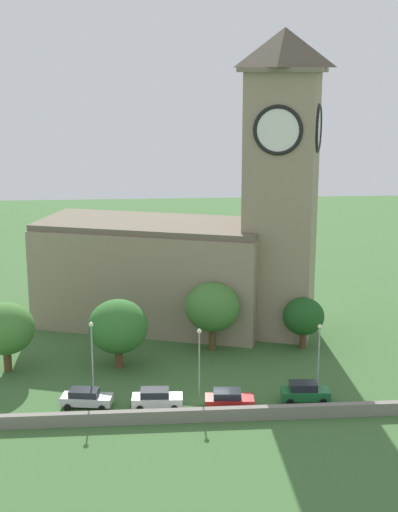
{
  "coord_description": "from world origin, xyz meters",
  "views": [
    {
      "loc": [
        -6.41,
        -61.94,
        29.38
      ],
      "look_at": [
        -0.81,
        9.1,
        11.79
      ],
      "focal_mm": 52.11,
      "sensor_mm": 36.0,
      "label": 1
    }
  ],
  "objects_px": {
    "streetlamp_central": "(199,351)",
    "streetlamp_west_mid": "(92,348)",
    "car_silver": "(86,398)",
    "car_white": "(157,398)",
    "tree_churchyard": "(213,307)",
    "car_red": "(229,399)",
    "tree_by_tower": "(303,316)",
    "tree_riverside_east": "(118,326)",
    "tree_riverside_west": "(6,329)",
    "car_green": "(305,392)",
    "streetlamp_east_mid": "(319,347)",
    "church": "(194,244)"
  },
  "relations": [
    {
      "from": "streetlamp_central",
      "to": "streetlamp_west_mid",
      "type": "bearing_deg",
      "value": 175.63
    },
    {
      "from": "car_silver",
      "to": "streetlamp_central",
      "type": "distance_m",
      "value": 11.09
    },
    {
      "from": "car_white",
      "to": "tree_churchyard",
      "type": "height_order",
      "value": "tree_churchyard"
    },
    {
      "from": "car_red",
      "to": "car_white",
      "type": "bearing_deg",
      "value": 173.64
    },
    {
      "from": "car_red",
      "to": "tree_by_tower",
      "type": "distance_m",
      "value": 17.61
    },
    {
      "from": "car_white",
      "to": "tree_riverside_east",
      "type": "bearing_deg",
      "value": 110.2
    },
    {
      "from": "car_silver",
      "to": "tree_by_tower",
      "type": "distance_m",
      "value": 26.22
    },
    {
      "from": "tree_riverside_east",
      "to": "tree_riverside_west",
      "type": "bearing_deg",
      "value": -179.24
    },
    {
      "from": "car_silver",
      "to": "tree_riverside_east",
      "type": "xyz_separation_m",
      "value": [
        2.73,
        9.13,
        3.55
      ]
    },
    {
      "from": "tree_riverside_west",
      "to": "car_red",
      "type": "bearing_deg",
      "value": -26.08
    },
    {
      "from": "car_green",
      "to": "streetlamp_west_mid",
      "type": "relative_size",
      "value": 0.62
    },
    {
      "from": "streetlamp_central",
      "to": "streetlamp_east_mid",
      "type": "xyz_separation_m",
      "value": [
        11.25,
        0.07,
        0.07
      ]
    },
    {
      "from": "streetlamp_east_mid",
      "to": "tree_by_tower",
      "type": "height_order",
      "value": "streetlamp_east_mid"
    },
    {
      "from": "tree_by_tower",
      "to": "tree_riverside_west",
      "type": "distance_m",
      "value": 31.39
    },
    {
      "from": "car_green",
      "to": "tree_by_tower",
      "type": "relative_size",
      "value": 0.79
    },
    {
      "from": "tree_riverside_west",
      "to": "church",
      "type": "bearing_deg",
      "value": 32.54
    },
    {
      "from": "car_white",
      "to": "tree_churchyard",
      "type": "relative_size",
      "value": 0.61
    },
    {
      "from": "tree_by_tower",
      "to": "streetlamp_east_mid",
      "type": "bearing_deg",
      "value": -95.18
    },
    {
      "from": "car_green",
      "to": "streetlamp_west_mid",
      "type": "xyz_separation_m",
      "value": [
        -19.41,
        2.78,
        3.87
      ]
    },
    {
      "from": "car_red",
      "to": "streetlamp_east_mid",
      "type": "relative_size",
      "value": 0.67
    },
    {
      "from": "streetlamp_west_mid",
      "to": "car_white",
      "type": "bearing_deg",
      "value": -26.53
    },
    {
      "from": "streetlamp_west_mid",
      "to": "tree_riverside_west",
      "type": "bearing_deg",
      "value": 142.96
    },
    {
      "from": "car_white",
      "to": "tree_riverside_east",
      "type": "relative_size",
      "value": 0.65
    },
    {
      "from": "car_silver",
      "to": "car_red",
      "type": "distance_m",
      "value": 12.9
    },
    {
      "from": "car_white",
      "to": "streetlamp_west_mid",
      "type": "distance_m",
      "value": 7.61
    },
    {
      "from": "car_green",
      "to": "car_red",
      "type": "bearing_deg",
      "value": -173.15
    },
    {
      "from": "car_white",
      "to": "tree_riverside_east",
      "type": "xyz_separation_m",
      "value": [
        -3.63,
        9.85,
        3.5
      ]
    },
    {
      "from": "car_red",
      "to": "streetlamp_east_mid",
      "type": "distance_m",
      "value": 9.97
    },
    {
      "from": "tree_riverside_east",
      "to": "car_red",
      "type": "bearing_deg",
      "value": -46.33
    },
    {
      "from": "tree_by_tower",
      "to": "tree_churchyard",
      "type": "distance_m",
      "value": 9.99
    },
    {
      "from": "streetlamp_west_mid",
      "to": "streetlamp_east_mid",
      "type": "height_order",
      "value": "streetlamp_west_mid"
    },
    {
      "from": "car_red",
      "to": "car_green",
      "type": "height_order",
      "value": "car_green"
    },
    {
      "from": "streetlamp_central",
      "to": "church",
      "type": "bearing_deg",
      "value": 87.3
    },
    {
      "from": "car_red",
      "to": "tree_churchyard",
      "type": "relative_size",
      "value": 0.6
    },
    {
      "from": "tree_by_tower",
      "to": "streetlamp_west_mid",
      "type": "bearing_deg",
      "value": -154.19
    },
    {
      "from": "streetlamp_east_mid",
      "to": "tree_churchyard",
      "type": "xyz_separation_m",
      "value": [
        -8.88,
        11.73,
        0.36
      ]
    },
    {
      "from": "car_green",
      "to": "streetlamp_east_mid",
      "type": "relative_size",
      "value": 0.67
    },
    {
      "from": "car_silver",
      "to": "streetlamp_east_mid",
      "type": "height_order",
      "value": "streetlamp_east_mid"
    },
    {
      "from": "church",
      "to": "car_red",
      "type": "bearing_deg",
      "value": -86.31
    },
    {
      "from": "streetlamp_east_mid",
      "to": "tree_riverside_west",
      "type": "relative_size",
      "value": 0.94
    },
    {
      "from": "car_green",
      "to": "tree_riverside_east",
      "type": "xyz_separation_m",
      "value": [
        -17.2,
        9.72,
        3.43
      ]
    },
    {
      "from": "streetlamp_west_mid",
      "to": "tree_riverside_west",
      "type": "relative_size",
      "value": 1.02
    },
    {
      "from": "streetlamp_east_mid",
      "to": "tree_churchyard",
      "type": "bearing_deg",
      "value": 127.11
    },
    {
      "from": "car_red",
      "to": "church",
      "type": "bearing_deg",
      "value": 93.69
    },
    {
      "from": "car_green",
      "to": "tree_by_tower",
      "type": "height_order",
      "value": "tree_by_tower"
    },
    {
      "from": "streetlamp_west_mid",
      "to": "car_silver",
      "type": "bearing_deg",
      "value": -103.51
    },
    {
      "from": "car_silver",
      "to": "streetlamp_central",
      "type": "relative_size",
      "value": 0.73
    },
    {
      "from": "tree_riverside_west",
      "to": "tree_churchyard",
      "type": "xyz_separation_m",
      "value": [
        21.23,
        4.25,
        0.38
      ]
    },
    {
      "from": "tree_churchyard",
      "to": "streetlamp_west_mid",
      "type": "bearing_deg",
      "value": -137.9
    },
    {
      "from": "car_red",
      "to": "streetlamp_central",
      "type": "bearing_deg",
      "value": 130.3
    }
  ]
}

